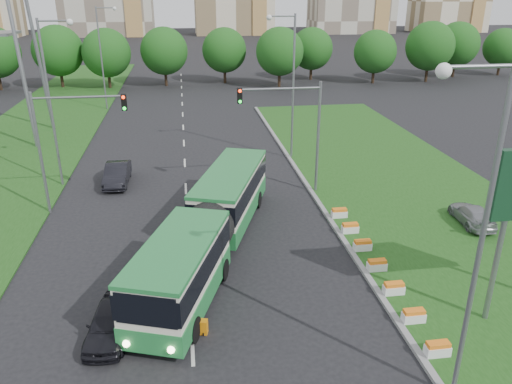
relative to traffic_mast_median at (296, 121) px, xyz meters
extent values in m
plane|color=black|center=(-4.78, -10.00, -5.35)|extent=(360.00, 360.00, 0.00)
cube|color=#1C4513|center=(8.22, -2.00, -5.27)|extent=(14.00, 60.00, 0.15)
cube|color=gray|center=(1.27, -2.00, -5.26)|extent=(0.30, 60.00, 0.18)
cube|color=#1C4513|center=(-22.78, 15.00, -5.30)|extent=(12.00, 110.00, 0.10)
cylinder|color=gray|center=(5.22, -16.00, -2.55)|extent=(0.24, 0.24, 5.60)
cylinder|color=gray|center=(1.62, 0.00, -1.35)|extent=(0.20, 0.20, 8.00)
cylinder|color=gray|center=(-1.13, 0.00, 2.25)|extent=(5.50, 0.14, 0.14)
cube|color=black|center=(-3.88, 0.00, 1.85)|extent=(0.32, 0.32, 1.00)
cylinder|color=gray|center=(-16.78, -1.00, -1.35)|extent=(0.20, 0.20, 8.00)
cylinder|color=gray|center=(-14.03, -1.00, 2.25)|extent=(5.50, 0.14, 0.14)
cube|color=black|center=(-11.28, -1.00, 1.85)|extent=(0.32, 0.32, 1.00)
cube|color=silver|center=(-6.72, -13.36, -3.44)|extent=(2.72, 7.51, 2.94)
cube|color=silver|center=(-6.72, -3.72, -3.44)|extent=(2.72, 9.15, 2.94)
cylinder|color=black|center=(-6.72, -8.95, -3.50)|extent=(2.72, 1.36, 2.72)
cube|color=#217537|center=(-6.72, -13.36, -4.42)|extent=(2.81, 7.57, 1.03)
cube|color=#217537|center=(-6.72, -3.72, -4.42)|extent=(2.81, 9.20, 1.03)
cube|color=black|center=(-6.72, -13.36, -2.95)|extent=(2.81, 7.57, 1.14)
cube|color=black|center=(-6.72, -3.72, -2.95)|extent=(2.81, 9.20, 1.14)
imported|color=black|center=(-11.19, -14.70, -4.65)|extent=(2.06, 4.24, 1.40)
imported|color=black|center=(-12.88, 3.78, -4.57)|extent=(1.74, 4.78, 1.56)
imported|color=gray|center=(9.83, -6.88, -4.60)|extent=(2.05, 4.27, 1.20)
imported|color=gray|center=(-9.86, -15.03, -4.51)|extent=(0.48, 0.66, 1.67)
cube|color=orange|center=(-7.29, -15.10, -5.02)|extent=(0.38, 0.33, 0.66)
cylinder|color=black|center=(-7.29, -15.26, -5.27)|extent=(0.04, 0.15, 0.15)
camera|label=1|loc=(-7.59, -32.85, 8.39)|focal=35.00mm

